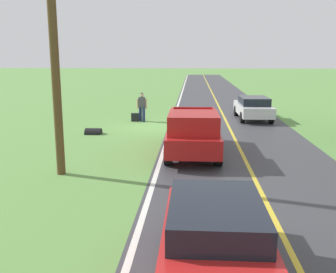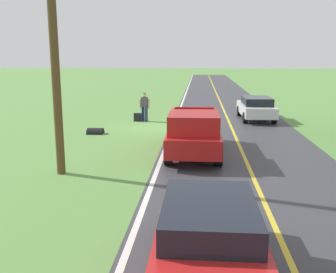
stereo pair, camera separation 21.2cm
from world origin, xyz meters
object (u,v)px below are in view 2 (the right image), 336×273
object	(u,v)px
sedan_near_oncoming	(256,108)
utility_pole_roadside	(55,60)
sedan_ahead_same_lane	(209,240)
pickup_truck_passing	(194,132)
suitcase_carried	(138,117)
hitchhiker_walking	(145,105)

from	to	relation	value
sedan_near_oncoming	utility_pole_roadside	world-z (taller)	utility_pole_roadside
sedan_ahead_same_lane	pickup_truck_passing	bearing A→B (deg)	-87.32
suitcase_carried	pickup_truck_passing	size ratio (longest dim) A/B	0.09
suitcase_carried	pickup_truck_passing	world-z (taller)	pickup_truck_passing
pickup_truck_passing	hitchhiker_walking	bearing A→B (deg)	-68.82
hitchhiker_walking	sedan_near_oncoming	distance (m)	6.90
sedan_near_oncoming	hitchhiker_walking	bearing A→B (deg)	9.42
hitchhiker_walking	utility_pole_roadside	bearing A→B (deg)	82.95
hitchhiker_walking	pickup_truck_passing	bearing A→B (deg)	111.18
sedan_ahead_same_lane	utility_pole_roadside	bearing A→B (deg)	-50.95
pickup_truck_passing	utility_pole_roadside	distance (m)	5.91
sedan_near_oncoming	pickup_truck_passing	bearing A→B (deg)	67.80
pickup_truck_passing	sedan_near_oncoming	distance (m)	9.83
hitchhiker_walking	sedan_near_oncoming	size ratio (longest dim) A/B	0.39
sedan_near_oncoming	suitcase_carried	bearing A→B (deg)	9.68
pickup_truck_passing	sedan_near_oncoming	size ratio (longest dim) A/B	1.22
sedan_ahead_same_lane	utility_pole_roadside	size ratio (longest dim) A/B	0.59
hitchhiker_walking	utility_pole_roadside	size ratio (longest dim) A/B	0.23
suitcase_carried	sedan_ahead_same_lane	world-z (taller)	sedan_ahead_same_lane
utility_pole_roadside	suitcase_carried	bearing A→B (deg)	-94.90
sedan_ahead_same_lane	suitcase_carried	bearing A→B (deg)	-76.73
suitcase_carried	utility_pole_roadside	distance (m)	11.24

